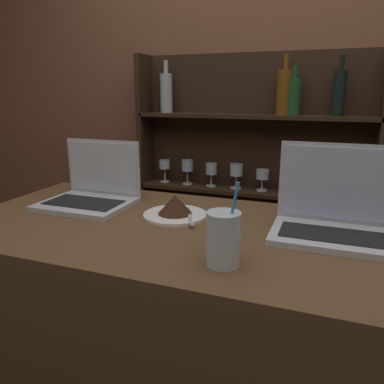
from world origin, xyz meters
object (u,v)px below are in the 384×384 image
Objects in this scene: laptop_near at (92,191)px; laptop_far at (336,216)px; water_glass at (223,239)px; cake_plate at (175,208)px.

laptop_far is (0.82, -0.02, 0.01)m from laptop_near.
laptop_near is at bearing 178.55° from laptop_far.
cake_plate is at bearing 130.44° from water_glass.
water_glass is (0.57, -0.31, 0.02)m from laptop_near.
laptop_far reaches higher than cake_plate.
water_glass is at bearing -49.56° from cake_plate.
laptop_far is 1.65× the size of cake_plate.
laptop_far is at bearing 49.82° from water_glass.
laptop_near is 0.65m from water_glass.
cake_plate is at bearing -179.26° from laptop_far.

